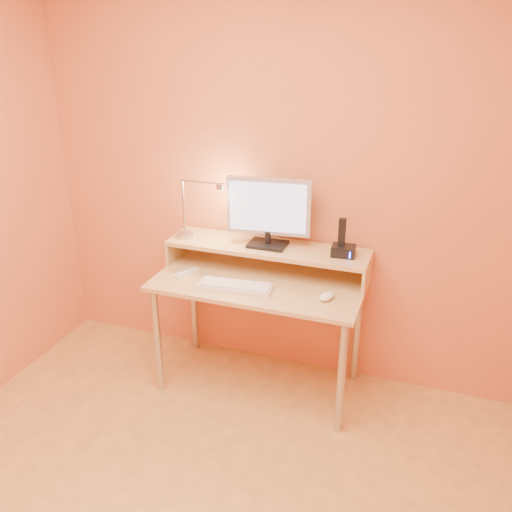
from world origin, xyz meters
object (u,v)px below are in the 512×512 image
at_px(monitor_panel, 269,207).
at_px(remote_control, 187,273).
at_px(keyboard, 235,287).
at_px(phone_dock, 343,251).
at_px(mouse, 327,296).
at_px(lamp_base, 185,235).

relative_size(monitor_panel, remote_control, 3.02).
xyz_separation_m(monitor_panel, keyboard, (-0.09, -0.30, -0.39)).
distance_m(phone_dock, mouse, 0.30).
height_order(monitor_panel, lamp_base, monitor_panel).
xyz_separation_m(monitor_panel, lamp_base, (-0.52, -0.04, -0.23)).
height_order(lamp_base, mouse, lamp_base).
height_order(monitor_panel, keyboard, monitor_panel).
distance_m(lamp_base, keyboard, 0.53).
distance_m(lamp_base, mouse, 0.97).
relative_size(lamp_base, phone_dock, 0.77).
relative_size(monitor_panel, keyboard, 1.19).
distance_m(mouse, remote_control, 0.85).
bearing_deg(keyboard, monitor_panel, 66.94).
xyz_separation_m(phone_dock, mouse, (-0.03, -0.25, -0.17)).
bearing_deg(remote_control, mouse, 21.19).
relative_size(lamp_base, keyboard, 0.24).
height_order(monitor_panel, phone_dock, monitor_panel).
bearing_deg(mouse, phone_dock, 101.61).
relative_size(phone_dock, mouse, 1.16).
height_order(phone_dock, remote_control, phone_dock).
distance_m(keyboard, mouse, 0.51).
height_order(lamp_base, remote_control, lamp_base).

